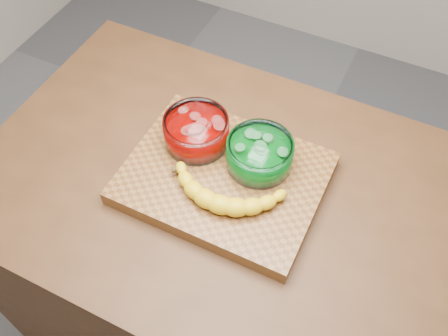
% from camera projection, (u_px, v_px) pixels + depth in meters
% --- Properties ---
extents(ground, '(3.50, 3.50, 0.00)m').
position_uv_depth(ground, '(224.00, 318.00, 1.90)').
color(ground, '#5E5E63').
rests_on(ground, ground).
extents(counter, '(1.20, 0.80, 0.90)m').
position_uv_depth(counter, '(224.00, 266.00, 1.54)').
color(counter, '#462915').
rests_on(counter, ground).
extents(cutting_board, '(0.45, 0.35, 0.04)m').
position_uv_depth(cutting_board, '(224.00, 178.00, 1.17)').
color(cutting_board, brown).
rests_on(cutting_board, counter).
extents(bowl_red, '(0.16, 0.16, 0.07)m').
position_uv_depth(bowl_red, '(196.00, 131.00, 1.18)').
color(bowl_red, white).
rests_on(bowl_red, cutting_board).
extents(bowl_green, '(0.15, 0.15, 0.07)m').
position_uv_depth(bowl_green, '(260.00, 154.00, 1.14)').
color(bowl_green, white).
rests_on(bowl_green, cutting_board).
extents(banana, '(0.30, 0.14, 0.04)m').
position_uv_depth(banana, '(225.00, 190.00, 1.10)').
color(banana, gold).
rests_on(banana, cutting_board).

